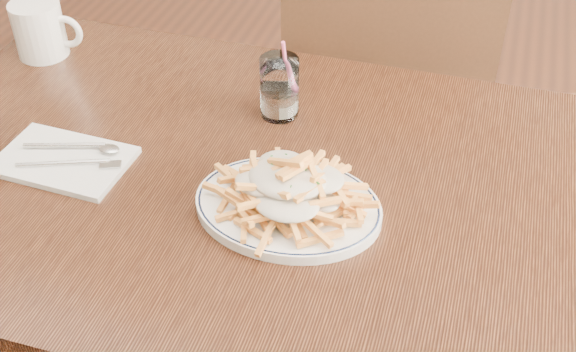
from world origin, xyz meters
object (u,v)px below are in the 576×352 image
(table, at_px, (240,208))
(chair_far, at_px, (387,65))
(coffee_mug, at_px, (41,29))
(loaded_fries, at_px, (288,184))
(water_glass, at_px, (280,91))
(fries_plate, at_px, (288,206))

(table, relative_size, chair_far, 1.17)
(table, relative_size, coffee_mug, 8.54)
(loaded_fries, xyz_separation_m, water_glass, (-0.09, 0.25, -0.01))
(chair_far, xyz_separation_m, loaded_fries, (-0.02, -0.75, 0.22))
(fries_plate, height_order, coffee_mug, coffee_mug)
(fries_plate, distance_m, water_glass, 0.27)
(chair_far, bearing_deg, table, -100.71)
(fries_plate, height_order, loaded_fries, loaded_fries)
(chair_far, relative_size, water_glass, 6.80)
(loaded_fries, relative_size, water_glass, 1.71)
(chair_far, distance_m, loaded_fries, 0.78)
(coffee_mug, bearing_deg, water_glass, -7.09)
(table, relative_size, water_glass, 7.92)
(chair_far, distance_m, fries_plate, 0.77)
(water_glass, relative_size, coffee_mug, 1.08)
(table, height_order, fries_plate, fries_plate)
(chair_far, height_order, coffee_mug, chair_far)
(water_glass, distance_m, coffee_mug, 0.52)
(loaded_fries, bearing_deg, chair_far, 88.14)
(coffee_mug, bearing_deg, table, -26.00)
(fries_plate, height_order, water_glass, water_glass)
(coffee_mug, bearing_deg, chair_far, 34.87)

